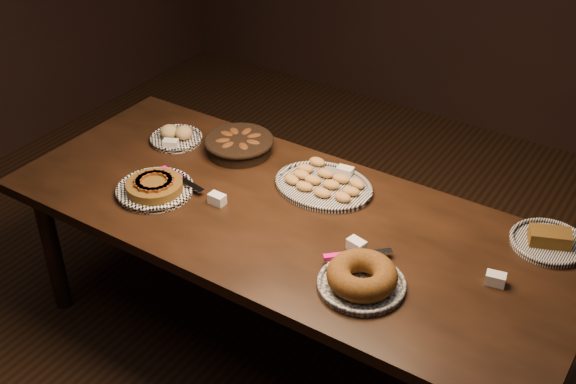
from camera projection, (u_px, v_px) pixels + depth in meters
The scene contains 9 objects.
ground at pixel (287, 344), 3.37m from camera, with size 5.00×5.00×0.00m, color black.
buffet_table at pixel (287, 228), 2.99m from camera, with size 2.40×1.00×0.75m.
apple_tart_plate at pixel (155, 188), 3.07m from camera, with size 0.36×0.33×0.06m.
madeleine_platter at pixel (323, 184), 3.10m from camera, with size 0.44×0.35×0.05m.
bundt_cake_plate at pixel (362, 278), 2.56m from camera, with size 0.35×0.39×0.10m.
croissant_basket at pixel (239, 143), 3.34m from camera, with size 0.38×0.38×0.08m.
bread_roll_plate at pixel (176, 136), 3.44m from camera, with size 0.25×0.25×0.08m.
loaf_plate at pixel (549, 241), 2.77m from camera, with size 0.30×0.30×0.07m.
tent_cards at pixel (308, 203), 2.98m from camera, with size 1.69×0.53×0.04m.
Camera 1 is at (1.32, -2.00, 2.48)m, focal length 45.00 mm.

